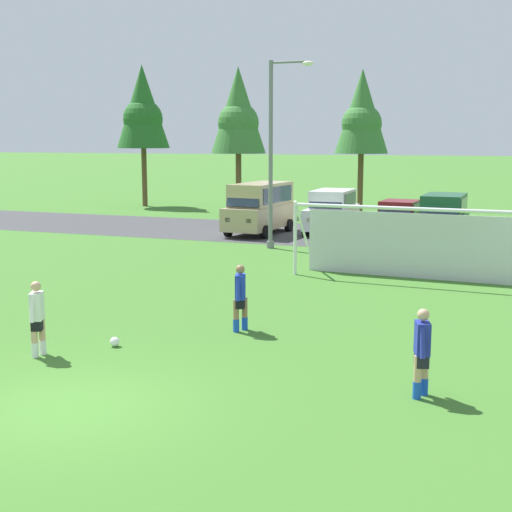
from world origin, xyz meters
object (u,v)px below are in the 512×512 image
at_px(soccer_goal, 406,241).
at_px(player_striker_near, 37,319).
at_px(soccer_ball, 115,342).
at_px(player_defender_far, 240,298).
at_px(parked_car_slot_far_left, 260,207).
at_px(parked_car_slot_center_left, 399,218).
at_px(street_lamp, 274,153).
at_px(parked_car_slot_left, 332,211).
at_px(parked_car_slot_center, 443,217).
at_px(player_midfield_center, 422,353).

height_order(soccer_goal, player_striker_near, soccer_goal).
distance_m(soccer_ball, player_defender_far, 3.20).
relative_size(soccer_goal, parked_car_slot_far_left, 1.52).
bearing_deg(player_defender_far, parked_car_slot_center_left, 87.92).
bearing_deg(soccer_goal, street_lamp, 142.83).
relative_size(parked_car_slot_left, parked_car_slot_center_left, 1.08).
distance_m(soccer_goal, street_lamp, 8.47).
bearing_deg(soccer_ball, player_defender_far, 46.29).
xyz_separation_m(soccer_goal, player_striker_near, (-6.01, -11.53, -0.47)).
bearing_deg(parked_car_slot_left, parked_car_slot_far_left, -155.70).
bearing_deg(parked_car_slot_center, soccer_goal, -91.17).
bearing_deg(soccer_ball, soccer_goal, 64.91).
bearing_deg(player_defender_far, parked_car_slot_left, 98.00).
relative_size(parked_car_slot_left, street_lamp, 0.59).
bearing_deg(soccer_goal, parked_car_slot_center_left, 100.65).
height_order(player_midfield_center, parked_car_slot_far_left, parked_car_slot_far_left).
xyz_separation_m(player_midfield_center, parked_car_slot_center, (-1.85, 20.68, 0.29)).
height_order(soccer_ball, parked_car_slot_center, parked_car_slot_center).
relative_size(parked_car_slot_center_left, parked_car_slot_center, 0.92).
bearing_deg(player_striker_near, player_midfield_center, 2.89).
bearing_deg(parked_car_slot_center_left, soccer_ball, -97.66).
bearing_deg(soccer_ball, parked_car_slot_far_left, 100.95).
xyz_separation_m(player_midfield_center, parked_car_slot_center_left, (-4.06, 21.85, 0.05)).
xyz_separation_m(soccer_goal, parked_car_slot_far_left, (-8.62, 9.12, 0.05)).
distance_m(soccer_ball, soccer_goal, 11.50).
xyz_separation_m(player_striker_near, player_midfield_center, (8.06, 0.41, 0.00)).
height_order(player_defender_far, parked_car_slot_left, parked_car_slot_left).
bearing_deg(parked_car_slot_far_left, soccer_goal, -46.61).
height_order(player_defender_far, parked_car_slot_center, parked_car_slot_center).
bearing_deg(player_defender_far, player_midfield_center, -32.44).
xyz_separation_m(soccer_goal, parked_car_slot_center_left, (-2.02, 10.72, -0.42)).
xyz_separation_m(player_striker_near, player_defender_far, (3.32, 3.42, 0.00)).
xyz_separation_m(soccer_goal, parked_car_slot_center, (0.19, 9.55, -0.18)).
relative_size(parked_car_slot_far_left, parked_car_slot_center, 1.06).
distance_m(player_striker_near, parked_car_slot_far_left, 20.83).
xyz_separation_m(parked_car_slot_left, parked_car_slot_center, (5.52, -1.06, 0.00)).
distance_m(player_striker_near, parked_car_slot_center_left, 22.61).
bearing_deg(parked_car_slot_center, player_midfield_center, -84.88).
distance_m(soccer_ball, parked_car_slot_left, 21.00).
relative_size(soccer_goal, parked_car_slot_center_left, 1.75).
bearing_deg(player_midfield_center, street_lamp, 117.81).
height_order(soccer_ball, soccer_goal, soccer_goal).
bearing_deg(soccer_ball, parked_car_slot_left, 91.30).
height_order(soccer_goal, parked_car_slot_far_left, soccer_goal).
bearing_deg(player_striker_near, parked_car_slot_far_left, 97.20).
distance_m(player_midfield_center, parked_car_slot_far_left, 22.89).
xyz_separation_m(parked_car_slot_left, street_lamp, (-1.04, -5.78, 2.97)).
bearing_deg(player_midfield_center, player_striker_near, -177.11).
bearing_deg(soccer_ball, player_striker_near, -134.79).
bearing_deg(player_defender_far, street_lamp, 105.84).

